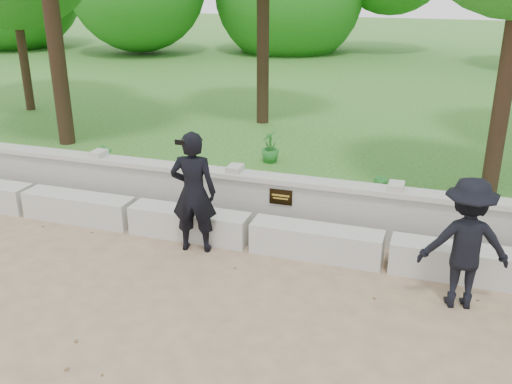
# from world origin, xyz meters

# --- Properties ---
(ground) EXTENTS (80.00, 80.00, 0.00)m
(ground) POSITION_xyz_m (0.00, 0.00, 0.00)
(ground) COLOR #9F8461
(ground) RESTS_ON ground
(lawn) EXTENTS (40.00, 22.00, 0.25)m
(lawn) POSITION_xyz_m (0.00, 14.00, 0.12)
(lawn) COLOR #21561B
(lawn) RESTS_ON ground
(concrete_bench) EXTENTS (11.90, 0.45, 0.45)m
(concrete_bench) POSITION_xyz_m (0.00, 1.90, 0.22)
(concrete_bench) COLOR beige
(concrete_bench) RESTS_ON ground
(parapet_wall) EXTENTS (12.50, 0.35, 0.90)m
(parapet_wall) POSITION_xyz_m (0.00, 2.60, 0.46)
(parapet_wall) COLOR #B3B0A9
(parapet_wall) RESTS_ON ground
(man_main) EXTENTS (0.73, 0.66, 1.81)m
(man_main) POSITION_xyz_m (-0.74, 1.55, 0.90)
(man_main) COLOR black
(man_main) RESTS_ON ground
(visitor_mid) EXTENTS (1.17, 0.81, 1.65)m
(visitor_mid) POSITION_xyz_m (2.96, 1.21, 0.83)
(visitor_mid) COLOR black
(visitor_mid) RESTS_ON ground
(shrub_a) EXTENTS (0.35, 0.39, 0.62)m
(shrub_a) POSITION_xyz_m (-3.35, 3.30, 0.56)
(shrub_a) COLOR #26722A
(shrub_a) RESTS_ON lawn
(shrub_b) EXTENTS (0.40, 0.40, 0.57)m
(shrub_b) POSITION_xyz_m (1.70, 3.30, 0.54)
(shrub_b) COLOR #26722A
(shrub_b) RESTS_ON lawn
(shrub_d) EXTENTS (0.41, 0.43, 0.66)m
(shrub_d) POSITION_xyz_m (-0.71, 5.16, 0.58)
(shrub_d) COLOR #26722A
(shrub_d) RESTS_ON lawn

